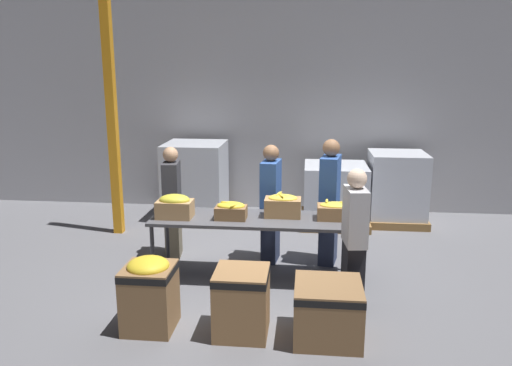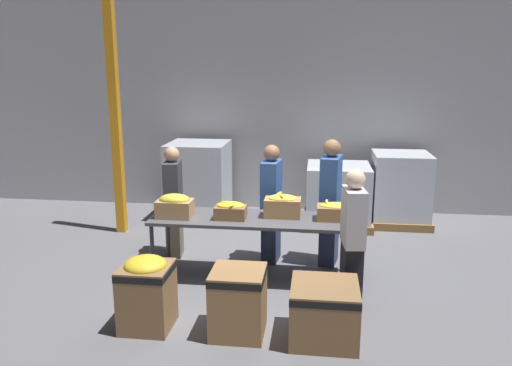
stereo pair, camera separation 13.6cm
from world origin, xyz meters
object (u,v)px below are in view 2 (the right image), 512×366
Objects in this scene: volunteer_0 at (330,203)px; volunteer_1 at (174,202)px; banana_box_2 at (283,205)px; donation_bin_1 at (238,300)px; banana_box_3 at (336,211)px; sorting_table at (256,222)px; banana_box_1 at (231,210)px; pallet_stack_2 at (199,181)px; volunteer_2 at (271,204)px; donation_bin_0 at (147,290)px; donation_bin_2 at (324,310)px; banana_box_0 at (175,205)px; volunteer_3 at (352,241)px; pallet_stack_0 at (338,195)px; support_pillar at (115,109)px; pallet_stack_1 at (400,189)px.

volunteer_1 is at bearing -79.94° from volunteer_0.
banana_box_2 reaches higher than donation_bin_1.
banana_box_3 is at bearing 55.12° from donation_bin_1.
sorting_table is 6.83× the size of banana_box_1.
banana_box_2 is 2.99m from pallet_stack_2.
volunteer_2 is 2.31m from donation_bin_0.
volunteer_0 reaches higher than donation_bin_2.
volunteer_3 reaches higher than banana_box_0.
volunteer_1 is at bearing 161.07° from banana_box_2.
donation_bin_2 is (1.87, -1.29, -0.64)m from banana_box_0.
banana_box_1 is 1.85m from donation_bin_2.
pallet_stack_0 is (0.25, 3.79, 0.19)m from donation_bin_2.
banana_box_1 is at bearing -68.30° from pallet_stack_2.
donation_bin_0 is at bearing 180.00° from donation_bin_2.
banana_box_2 is at bearing 27.23° from volunteer_2.
banana_box_0 is at bearing -51.38° from volunteer_2.
banana_box_0 is 0.71m from banana_box_1.
support_pillar reaches higher than sorting_table.
support_pillar is (-1.41, 1.66, 1.05)m from banana_box_0.
banana_box_2 reaches higher than donation_bin_2.
pallet_stack_0 is 0.93× the size of pallet_stack_1.
donation_bin_1 is at bearing -71.09° from pallet_stack_2.
pallet_stack_0 is at bearing -175.36° from volunteer_0.
banana_box_3 is 2.40m from pallet_stack_0.
banana_box_2 is at bearing 49.12° from donation_bin_0.
support_pillar reaches higher than banana_box_3.
pallet_stack_2 reaches higher than sorting_table.
banana_box_1 is 0.10× the size of support_pillar.
sorting_table is at bearing -32.85° from support_pillar.
pallet_stack_1 is (2.16, 3.97, 0.24)m from donation_bin_1.
pallet_stack_1 is 3.51m from pallet_stack_2.
donation_bin_2 is at bearing 38.93° from volunteer_1.
banana_box_1 reaches higher than donation_bin_2.
volunteer_3 is at bearing 66.87° from donation_bin_2.
volunteer_2 reaches higher than banana_box_1.
support_pillar is 4.90m from pallet_stack_1.
volunteer_3 reaches higher than pallet_stack_0.
donation_bin_1 is 0.86m from donation_bin_2.
volunteer_0 reaches higher than banana_box_3.
banana_box_0 is at bearing -139.74° from pallet_stack_1.
banana_box_3 is 0.38× the size of pallet_stack_1.
pallet_stack_1 reaches higher than banana_box_2.
volunteer_2 is at bearing 146.65° from banana_box_3.
volunteer_2 is 0.41× the size of support_pillar.
banana_box_2 is 1.67m from volunteer_1.
sorting_table is 1.13m from volunteer_0.
donation_bin_2 is 0.17× the size of support_pillar.
support_pillar is at bearing 130.29° from banana_box_0.
donation_bin_0 is 0.68× the size of pallet_stack_0.
pallet_stack_0 reaches higher than donation_bin_1.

